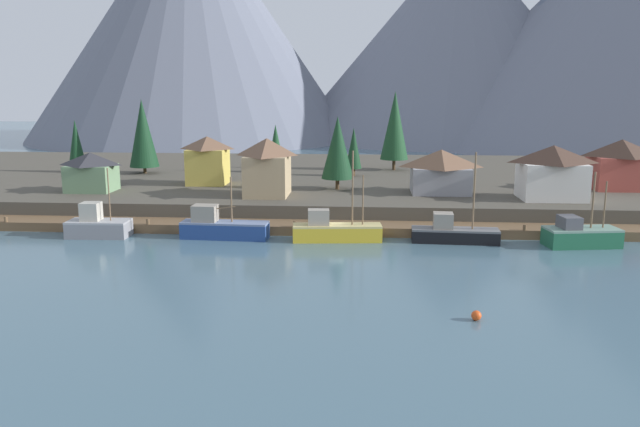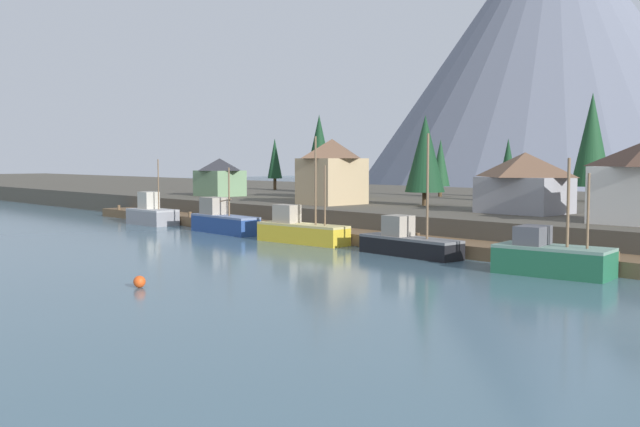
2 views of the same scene
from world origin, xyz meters
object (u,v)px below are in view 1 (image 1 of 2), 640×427
(fishing_boat_green, at_px, (580,235))
(house_red, at_px, (620,164))
(fishing_boat_black, at_px, (453,233))
(conifer_back_right, at_px, (338,148))
(house_tan, at_px, (267,166))
(conifer_near_right, at_px, (354,148))
(fishing_boat_blue, at_px, (221,227))
(conifer_mid_left, at_px, (143,133))
(fishing_boat_yellow, at_px, (335,230))
(conifer_near_left, at_px, (76,141))
(channel_buoy, at_px, (476,316))
(fishing_boat_grey, at_px, (98,226))
(house_yellow, at_px, (208,160))
(house_grey, at_px, (441,171))
(house_white, at_px, (552,172))
(conifer_back_left, at_px, (276,144))
(house_green, at_px, (91,172))
(conifer_mid_right, at_px, (395,126))

(fishing_boat_green, height_order, house_red, house_red)
(fishing_boat_black, xyz_separation_m, conifer_back_right, (-12.66, 17.71, 6.94))
(house_tan, relative_size, house_red, 0.93)
(house_red, xyz_separation_m, conifer_near_right, (-34.87, 9.86, 0.84))
(fishing_boat_blue, bearing_deg, conifer_mid_left, 124.33)
(fishing_boat_black, bearing_deg, fishing_boat_yellow, -176.06)
(conifer_near_left, height_order, channel_buoy, conifer_near_left)
(channel_buoy, bearing_deg, fishing_boat_grey, 148.57)
(fishing_boat_yellow, relative_size, conifer_near_right, 1.29)
(house_yellow, bearing_deg, conifer_back_right, -10.04)
(fishing_boat_grey, distance_m, house_grey, 41.05)
(fishing_boat_grey, height_order, house_white, house_white)
(fishing_boat_blue, xyz_separation_m, fishing_boat_green, (36.39, -0.74, -0.08))
(conifer_back_left, bearing_deg, fishing_boat_black, -55.76)
(fishing_boat_black, relative_size, conifer_near_left, 1.13)
(fishing_boat_black, height_order, conifer_back_left, conifer_back_left)
(fishing_boat_yellow, distance_m, conifer_back_left, 36.22)
(fishing_boat_black, height_order, conifer_near_left, conifer_near_left)
(house_grey, relative_size, conifer_back_left, 1.01)
(fishing_boat_green, height_order, house_yellow, house_yellow)
(fishing_boat_yellow, bearing_deg, fishing_boat_blue, 173.72)
(house_green, bearing_deg, conifer_mid_left, 87.25)
(fishing_boat_black, bearing_deg, house_tan, 152.53)
(house_tan, height_order, house_white, house_tan)
(house_red, distance_m, conifer_mid_right, 33.52)
(house_grey, relative_size, house_red, 1.00)
(fishing_boat_grey, xyz_separation_m, house_yellow, (6.67, 21.14, 4.65))
(house_grey, relative_size, conifer_mid_left, 0.66)
(house_tan, distance_m, conifer_back_left, 21.65)
(fishing_boat_blue, distance_m, house_grey, 29.29)
(house_grey, bearing_deg, house_green, -177.61)
(house_green, bearing_deg, fishing_boat_green, -14.55)
(house_green, distance_m, conifer_mid_left, 17.61)
(conifer_mid_right, xyz_separation_m, conifer_back_left, (-18.53, -4.01, -2.72))
(house_yellow, distance_m, conifer_mid_left, 16.41)
(fishing_boat_yellow, bearing_deg, conifer_near_left, 137.53)
(fishing_boat_black, distance_m, house_yellow, 37.32)
(conifer_back_right, bearing_deg, fishing_boat_yellow, -88.16)
(fishing_boat_grey, distance_m, house_green, 16.10)
(fishing_boat_blue, xyz_separation_m, conifer_back_right, (11.34, 17.71, 6.73))
(fishing_boat_blue, height_order, fishing_boat_green, fishing_boat_green)
(house_white, bearing_deg, house_tan, -179.93)
(house_green, bearing_deg, conifer_back_left, 43.66)
(fishing_boat_green, relative_size, conifer_near_right, 1.04)
(conifer_near_right, height_order, conifer_back_left, conifer_back_left)
(conifer_near_left, distance_m, channel_buoy, 75.76)
(house_tan, height_order, house_green, house_tan)
(house_grey, bearing_deg, fishing_boat_green, -53.86)
(conifer_near_right, bearing_deg, house_grey, -52.83)
(house_grey, height_order, house_green, house_grey)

